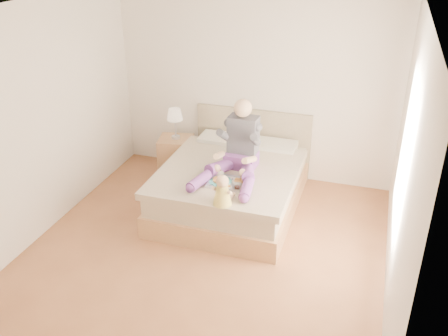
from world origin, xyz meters
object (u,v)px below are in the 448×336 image
(tray, at_px, (227,181))
(bed, at_px, (233,183))
(baby, at_px, (223,192))
(nightstand, at_px, (176,157))
(adult, at_px, (238,151))

(tray, bearing_deg, bed, 98.80)
(tray, xyz_separation_m, baby, (0.09, -0.46, 0.12))
(bed, height_order, tray, bed)
(nightstand, bearing_deg, baby, -63.67)
(adult, xyz_separation_m, baby, (0.07, -0.82, -0.12))
(nightstand, xyz_separation_m, baby, (1.23, -1.58, 0.46))
(adult, bearing_deg, baby, -82.32)
(nightstand, relative_size, tray, 1.30)
(adult, bearing_deg, nightstand, 149.73)
(bed, distance_m, adult, 0.60)
(bed, distance_m, tray, 0.65)
(bed, bearing_deg, nightstand, 151.63)
(adult, xyz_separation_m, tray, (-0.02, -0.36, -0.24))
(nightstand, distance_m, baby, 2.06)
(bed, bearing_deg, baby, -79.76)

